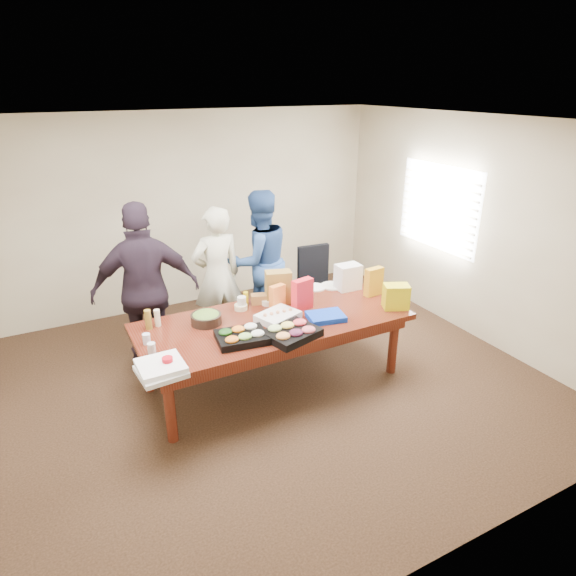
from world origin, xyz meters
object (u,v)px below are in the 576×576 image
conference_table (274,350)px  salad_bowl (206,319)px  office_chair (321,291)px  person_center (217,276)px  sheet_cake (278,316)px  person_right (259,261)px

conference_table → salad_bowl: 0.81m
conference_table → salad_bowl: (-0.65, 0.23, 0.43)m
conference_table → salad_bowl: salad_bowl is taller
conference_table → office_chair: bearing=38.7°
office_chair → salad_bowl: (-1.77, -0.67, 0.29)m
person_center → sheet_cake: size_ratio=4.15×
conference_table → person_right: size_ratio=1.54×
person_center → salad_bowl: 1.04m
conference_table → office_chair: 1.45m
conference_table → person_right: (0.43, 1.29, 0.54)m
sheet_cake → salad_bowl: size_ratio=1.32×
conference_table → office_chair: office_chair is taller
conference_table → person_center: bearing=99.0°
person_right → sheet_cake: person_right is taller
conference_table → person_center: (-0.18, 1.16, 0.48)m
sheet_cake → salad_bowl: salad_bowl is taller
person_right → salad_bowl: size_ratio=5.81×
person_right → conference_table: bearing=67.0°
conference_table → sheet_cake: sheet_cake is taller
office_chair → person_right: person_right is taller
conference_table → person_right: 1.46m
office_chair → salad_bowl: bearing=-154.3°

